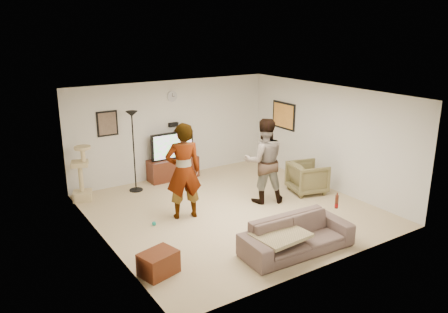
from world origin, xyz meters
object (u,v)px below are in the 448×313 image
tv_stand (173,169)px  person_left (183,171)px  cat_tree (80,173)px  sofa (297,235)px  tv (172,146)px  beer_bottle (337,202)px  floor_lamp (134,152)px  person_right (264,161)px  side_table (158,263)px  armchair (307,177)px

tv_stand → person_left: (-0.88, -2.27, 0.72)m
cat_tree → sofa: bearing=-60.7°
tv → beer_bottle: tv is taller
floor_lamp → person_right: 3.07m
beer_bottle → side_table: 3.39m
tv_stand → beer_bottle: (1.03, -4.62, 0.45)m
armchair → tv_stand: bearing=55.2°
tv → sofa: size_ratio=0.56×
cat_tree → person_right: person_right is taller
tv_stand → beer_bottle: 4.75m
person_right → tv: bearing=-44.1°
tv_stand → side_table: (-2.26, -3.99, -0.08)m
tv → side_table: (-2.26, -3.99, -0.69)m
tv → side_table: size_ratio=2.02×
tv_stand → armchair: 3.42m
cat_tree → beer_bottle: 5.60m
tv_stand → armchair: armchair is taller
cat_tree → person_right: (3.40, -2.28, 0.32)m
tv → floor_lamp: 1.18m
tv → person_right: size_ratio=0.60×
side_table → sofa: bearing=-14.9°
floor_lamp → side_table: (-1.12, -3.71, -0.77)m
person_right → beer_bottle: size_ratio=7.62×
cat_tree → sofa: (2.49, -4.43, -0.34)m
beer_bottle → person_left: bearing=129.1°
cat_tree → tv: bearing=4.5°
tv_stand → floor_lamp: floor_lamp is taller
floor_lamp → sofa: bearing=-74.1°
tv → sofa: bearing=-88.8°
person_right → armchair: bearing=-161.9°
floor_lamp → person_right: size_ratio=1.01×
cat_tree → side_table: (0.13, -3.80, -0.44)m
person_right → beer_bottle: bearing=114.2°
cat_tree → person_right: bearing=-33.9°
tv → sofa: (0.10, -4.62, -0.59)m
tv_stand → cat_tree: (-2.39, -0.19, 0.36)m
tv → person_right: (1.01, -2.47, 0.07)m
person_left → sofa: bearing=127.5°
armchair → side_table: bearing=121.7°
beer_bottle → sofa: bearing=180.0°
person_left → armchair: (3.11, -0.32, -0.63)m
tv → cat_tree: bearing=-175.5°
armchair → side_table: size_ratio=1.41×
armchair → cat_tree: bearing=76.9°
tv_stand → sofa: size_ratio=0.64×
cat_tree → person_right: size_ratio=0.67×
tv → armchair: bearing=-49.2°
person_right → floor_lamp: bearing=-21.8°
tv_stand → side_table: bearing=-119.5°
person_left → armchair: size_ratio=2.48×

